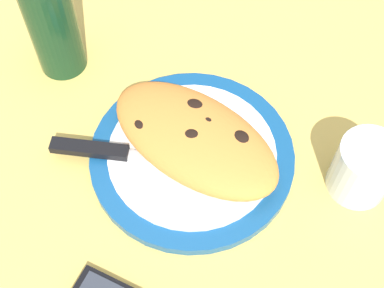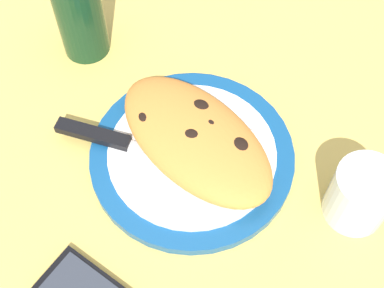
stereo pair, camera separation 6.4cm
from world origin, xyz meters
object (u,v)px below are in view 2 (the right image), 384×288
calzone (198,139)px  water_glass (360,197)px  plate (192,155)px  fork (197,104)px  knife (114,140)px

calzone → water_glass: (-21.16, -4.73, -0.55)cm
calzone → water_glass: water_glass is taller
plate → fork: size_ratio=1.75×
knife → calzone: bearing=-150.9°
knife → plate: bearing=-153.8°
plate → water_glass: (-21.55, -5.58, 2.79)cm
plate → calzone: 3.47cm
fork → knife: size_ratio=0.68×
plate → calzone: size_ratio=1.02×
calzone → fork: 7.74cm
knife → water_glass: (-31.19, -10.32, 1.31)cm
knife → water_glass: 32.88cm
calzone → knife: size_ratio=1.16×
fork → water_glass: water_glass is taller
plate → fork: (3.89, -6.92, 1.18)cm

